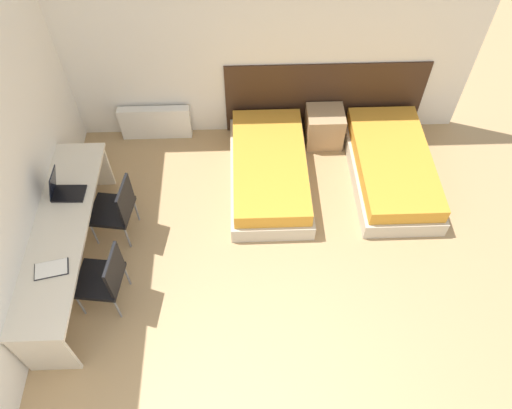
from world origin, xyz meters
name	(u,v)px	position (x,y,z in m)	size (l,w,h in m)	color
wall_back	(251,45)	(0.00, 3.97, 1.35)	(5.62, 0.05, 2.70)	white
wall_left	(9,176)	(-2.33, 1.97, 1.35)	(0.05, 4.94, 2.70)	white
headboard_panel	(324,98)	(0.97, 3.93, 0.54)	(2.62, 0.03, 1.08)	#382316
bed_near_window	(269,171)	(0.20, 2.96, 0.20)	(0.97, 1.86, 0.42)	beige
bed_near_door	(391,167)	(1.74, 2.96, 0.20)	(0.97, 1.86, 0.42)	beige
nightstand	(324,127)	(0.97, 3.68, 0.25)	(0.49, 0.44, 0.50)	tan
radiator	(156,123)	(-1.30, 3.85, 0.25)	(0.95, 0.12, 0.49)	silver
desk	(64,236)	(-2.03, 1.80, 0.58)	(0.56, 2.42, 0.72)	beige
chair_near_laptop	(116,208)	(-1.56, 2.24, 0.47)	(0.51, 0.51, 0.85)	black
chair_near_notebook	(104,277)	(-1.56, 1.35, 0.47)	(0.50, 0.50, 0.85)	black
laptop	(63,190)	(-2.05, 2.25, 0.79)	(0.35, 0.25, 0.35)	black
open_notebook	(51,269)	(-2.00, 1.32, 0.73)	(0.35, 0.25, 0.02)	black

